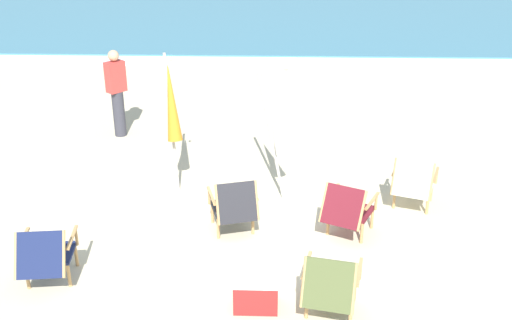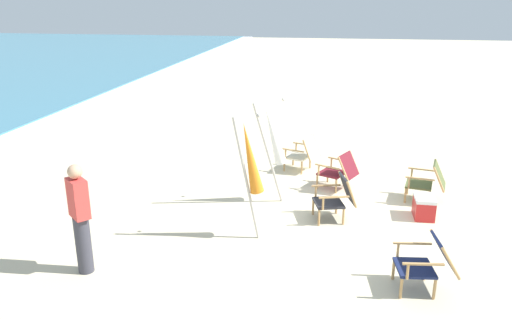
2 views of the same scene
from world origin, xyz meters
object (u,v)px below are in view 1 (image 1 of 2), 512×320
at_px(beach_chair_mid_center, 46,254).
at_px(beach_chair_front_right, 347,209).
at_px(beach_chair_back_right, 234,205).
at_px(beach_chair_back_left, 413,182).
at_px(cooler_box, 256,291).
at_px(umbrella_furled_white, 275,111).
at_px(person_near_chairs, 117,93).
at_px(beach_chair_far_center, 330,285).
at_px(umbrella_furled_orange, 171,103).

xyz_separation_m(beach_chair_mid_center, beach_chair_front_right, (3.54, 1.20, 0.00)).
height_order(beach_chair_back_right, beach_chair_mid_center, beach_chair_back_right).
bearing_deg(beach_chair_back_left, cooler_box, -132.99).
bearing_deg(beach_chair_back_left, beach_chair_mid_center, -156.30).
distance_m(beach_chair_mid_center, cooler_box, 2.43).
bearing_deg(beach_chair_mid_center, beach_chair_back_left, 23.70).
bearing_deg(umbrella_furled_white, person_near_chairs, 141.43).
bearing_deg(beach_chair_front_right, beach_chair_far_center, -101.89).
bearing_deg(umbrella_furled_orange, beach_chair_back_right, -53.84).
relative_size(umbrella_furled_white, umbrella_furled_orange, 0.97).
distance_m(person_near_chairs, cooler_box, 5.81).
bearing_deg(beach_chair_back_right, umbrella_furled_orange, 126.16).
height_order(beach_chair_back_right, cooler_box, beach_chair_back_right).
height_order(beach_chair_front_right, umbrella_furled_white, umbrella_furled_white).
height_order(beach_chair_mid_center, beach_chair_front_right, beach_chair_front_right).
xyz_separation_m(beach_chair_front_right, person_near_chairs, (-3.87, 3.57, 0.41)).
relative_size(beach_chair_mid_center, cooler_box, 1.70).
bearing_deg(umbrella_furled_orange, beach_chair_back_left, -9.72).
height_order(beach_chair_far_center, umbrella_furled_orange, umbrella_furled_orange).
bearing_deg(beach_chair_front_right, beach_chair_back_right, 178.70).
relative_size(beach_chair_front_right, person_near_chairs, 0.56).
height_order(beach_chair_back_right, umbrella_furled_white, umbrella_furled_white).
bearing_deg(beach_chair_far_center, umbrella_furled_white, 101.63).
relative_size(beach_chair_front_right, umbrella_furled_white, 0.45).
relative_size(beach_chair_far_center, beach_chair_back_right, 1.01).
xyz_separation_m(beach_chair_mid_center, person_near_chairs, (-0.33, 4.77, 0.42)).
distance_m(beach_chair_front_right, umbrella_furled_white, 1.81).
xyz_separation_m(beach_chair_back_left, cooler_box, (-2.16, -2.32, -0.23)).
height_order(beach_chair_back_left, beach_chair_mid_center, beach_chair_back_left).
bearing_deg(beach_chair_far_center, beach_chair_back_left, 61.08).
bearing_deg(beach_chair_back_left, umbrella_furled_orange, 170.28).
xyz_separation_m(beach_chair_back_left, beach_chair_far_center, (-1.37, -2.49, -0.00)).
bearing_deg(beach_chair_mid_center, beach_chair_front_right, 18.66).
bearing_deg(umbrella_furled_orange, umbrella_furled_white, -5.93).
distance_m(beach_chair_mid_center, umbrella_furled_orange, 2.97).
relative_size(beach_chair_mid_center, beach_chair_front_right, 0.91).
distance_m(beach_chair_back_right, beach_chair_front_right, 1.48).
xyz_separation_m(beach_chair_back_left, beach_chair_mid_center, (-4.56, -2.00, -0.01)).
bearing_deg(beach_chair_mid_center, umbrella_furled_orange, 67.75).
relative_size(beach_chair_back_right, cooler_box, 1.67).
relative_size(beach_chair_back_right, umbrella_furled_orange, 0.39).
relative_size(beach_chair_far_center, umbrella_furled_white, 0.41).
height_order(umbrella_furled_orange, person_near_chairs, umbrella_furled_orange).
relative_size(beach_chair_back_left, beach_chair_far_center, 1.03).
bearing_deg(beach_chair_front_right, beach_chair_mid_center, -161.34).
bearing_deg(beach_chair_mid_center, umbrella_furled_white, 43.38).
distance_m(beach_chair_back_right, beach_chair_mid_center, 2.41).
distance_m(beach_chair_back_left, beach_chair_far_center, 2.84).
height_order(umbrella_furled_white, cooler_box, umbrella_furled_white).
bearing_deg(person_near_chairs, beach_chair_far_center, -56.19).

